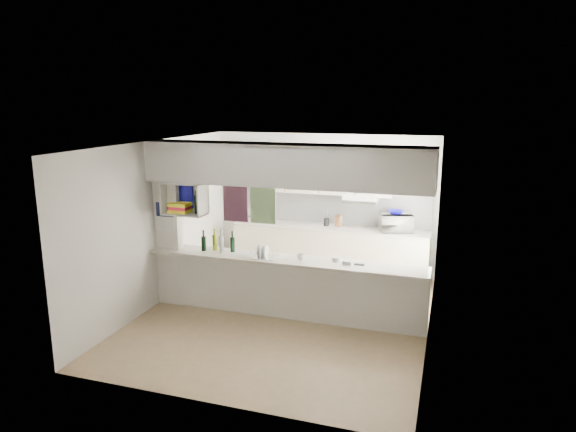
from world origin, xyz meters
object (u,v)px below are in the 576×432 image
at_px(microwave, 396,223).
at_px(dish_rack, 265,252).
at_px(bowl, 396,212).
at_px(wine_bottles, 218,243).

distance_m(microwave, dish_rack, 2.76).
xyz_separation_m(bowl, dish_rack, (-1.66, -2.19, -0.27)).
bearing_deg(dish_rack, wine_bottles, 171.32).
bearing_deg(wine_bottles, dish_rack, -6.43).
bearing_deg(microwave, dish_rack, 34.69).
height_order(microwave, bowl, bowl).
relative_size(microwave, wine_bottles, 1.08).
height_order(microwave, dish_rack, microwave).
height_order(bowl, dish_rack, bowl).
relative_size(microwave, bowl, 2.11).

